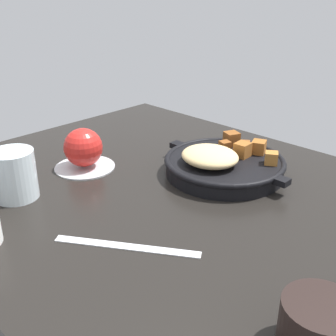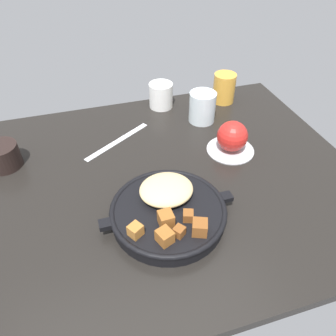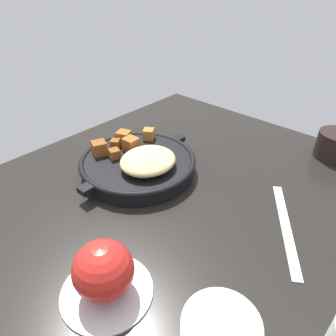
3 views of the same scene
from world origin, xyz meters
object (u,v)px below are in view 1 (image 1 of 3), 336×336
butter_knife (127,246)px  coffee_mug_dark (319,327)px  water_glass_tall (14,175)px  red_apple (83,147)px  cast_iron_skillet (223,163)px

butter_knife → coffee_mug_dark: 29.47cm
butter_knife → coffee_mug_dark: coffee_mug_dark is taller
coffee_mug_dark → water_glass_tall: (55.82, 5.57, 1.48)cm
red_apple → cast_iron_skillet: bearing=-142.2°
red_apple → coffee_mug_dark: bearing=169.3°
cast_iron_skillet → red_apple: (23.06, 17.90, 2.18)cm
red_apple → butter_knife: (-28.55, 12.82, -4.48)cm
cast_iron_skillet → red_apple: red_apple is taller
red_apple → butter_knife: red_apple is taller
cast_iron_skillet → butter_knife: size_ratio=1.28×
red_apple → coffee_mug_dark: (-57.81, 10.89, -1.59)cm
cast_iron_skillet → water_glass_tall: 40.37cm
cast_iron_skillet → red_apple: size_ratio=3.57×
cast_iron_skillet → coffee_mug_dark: size_ratio=3.40×
cast_iron_skillet → water_glass_tall: bearing=58.5°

